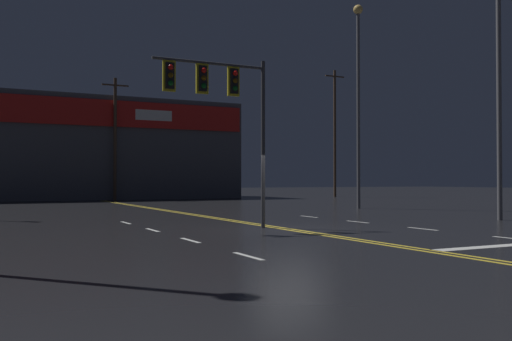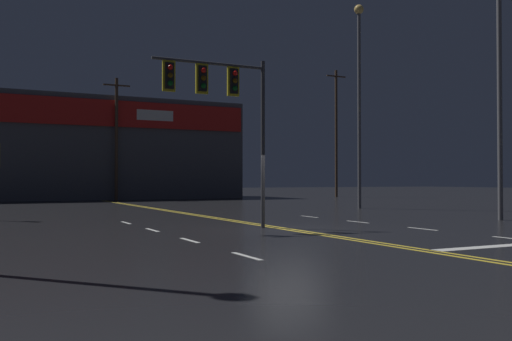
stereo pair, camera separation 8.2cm
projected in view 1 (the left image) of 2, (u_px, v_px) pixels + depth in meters
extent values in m
plane|color=black|center=(289.00, 229.00, 18.91)|extent=(200.00, 200.00, 0.00)
cube|color=gold|center=(286.00, 230.00, 18.85)|extent=(0.12, 60.00, 0.01)
cube|color=gold|center=(293.00, 229.00, 18.98)|extent=(0.12, 60.00, 0.01)
cube|color=silver|center=(248.00, 256.00, 12.23)|extent=(0.12, 1.40, 0.01)
cube|color=silver|center=(191.00, 240.00, 15.45)|extent=(0.12, 1.40, 0.01)
cube|color=silver|center=(153.00, 230.00, 18.67)|extent=(0.12, 1.40, 0.01)
cube|color=silver|center=(126.00, 223.00, 21.89)|extent=(0.12, 1.40, 0.01)
cube|color=silver|center=(423.00, 229.00, 19.16)|extent=(0.12, 1.40, 0.01)
cube|color=silver|center=(358.00, 222.00, 22.37)|extent=(0.12, 1.40, 0.01)
cube|color=silver|center=(309.00, 217.00, 25.59)|extent=(0.12, 1.40, 0.01)
cylinder|color=#38383D|center=(263.00, 144.00, 19.67)|extent=(0.14, 0.14, 5.76)
cylinder|color=#38383D|center=(210.00, 63.00, 18.83)|extent=(3.95, 0.10, 0.10)
cube|color=black|center=(233.00, 81.00, 19.20)|extent=(0.28, 0.24, 0.84)
cube|color=gold|center=(233.00, 81.00, 19.20)|extent=(0.42, 0.08, 0.99)
sphere|color=red|center=(235.00, 73.00, 19.06)|extent=(0.17, 0.17, 0.17)
sphere|color=#543707|center=(235.00, 81.00, 19.06)|extent=(0.17, 0.17, 0.17)
sphere|color=#084513|center=(235.00, 88.00, 19.05)|extent=(0.17, 0.17, 0.17)
cube|color=black|center=(202.00, 79.00, 18.70)|extent=(0.28, 0.24, 0.84)
cube|color=gold|center=(202.00, 79.00, 18.70)|extent=(0.42, 0.08, 0.99)
sphere|color=red|center=(204.00, 70.00, 18.56)|extent=(0.17, 0.17, 0.17)
sphere|color=#543707|center=(204.00, 78.00, 18.55)|extent=(0.17, 0.17, 0.17)
sphere|color=#084513|center=(204.00, 86.00, 18.55)|extent=(0.17, 0.17, 0.17)
cube|color=black|center=(169.00, 76.00, 18.19)|extent=(0.28, 0.24, 0.84)
cube|color=gold|center=(169.00, 76.00, 18.19)|extent=(0.42, 0.08, 0.99)
sphere|color=red|center=(171.00, 67.00, 18.05)|extent=(0.17, 0.17, 0.17)
sphere|color=#543707|center=(171.00, 75.00, 18.05)|extent=(0.17, 0.17, 0.17)
sphere|color=#084513|center=(171.00, 83.00, 18.04)|extent=(0.17, 0.17, 0.17)
cylinder|color=#59595E|center=(499.00, 107.00, 23.46)|extent=(0.20, 0.20, 9.32)
cylinder|color=#59595E|center=(358.00, 110.00, 33.33)|extent=(0.20, 0.20, 11.51)
sphere|color=#F4C666|center=(358.00, 10.00, 33.44)|extent=(0.56, 0.56, 0.56)
cube|color=#4C4C51|center=(89.00, 150.00, 51.39)|extent=(25.78, 10.00, 8.75)
cube|color=red|center=(100.00, 113.00, 46.88)|extent=(25.26, 0.20, 2.19)
cube|color=white|center=(154.00, 115.00, 48.85)|extent=(3.20, 0.16, 0.90)
cylinder|color=#4C3828|center=(115.00, 139.00, 47.02)|extent=(0.26, 0.26, 10.12)
cube|color=#4C3828|center=(115.00, 85.00, 47.10)|extent=(2.20, 0.12, 0.12)
cylinder|color=#4C3828|center=(335.00, 133.00, 56.83)|extent=(0.26, 0.26, 12.65)
cube|color=#4C3828|center=(335.00, 76.00, 56.93)|extent=(2.20, 0.12, 0.12)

